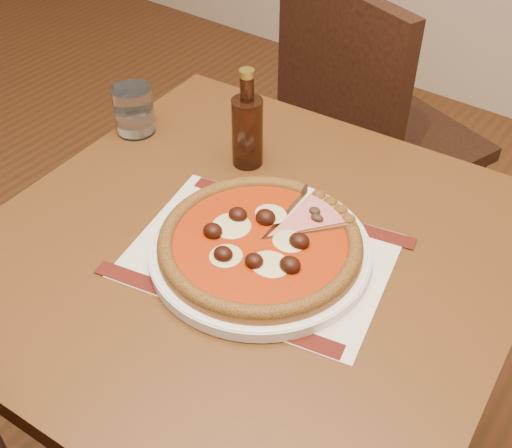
# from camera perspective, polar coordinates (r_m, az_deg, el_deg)

# --- Properties ---
(table) EXTENTS (0.85, 0.85, 0.75)m
(table) POSITION_cam_1_polar(r_m,az_deg,el_deg) (1.07, -0.64, -5.88)
(table) COLOR #573514
(table) RESTS_ON ground
(chair_far) EXTENTS (0.55, 0.55, 0.91)m
(chair_far) POSITION_cam_1_polar(r_m,az_deg,el_deg) (1.71, 9.64, 8.51)
(chair_far) COLOR black
(chair_far) RESTS_ON ground
(placemat) EXTENTS (0.43, 0.35, 0.00)m
(placemat) POSITION_cam_1_polar(r_m,az_deg,el_deg) (0.98, 0.36, -2.85)
(placemat) COLOR beige
(placemat) RESTS_ON table
(plate) EXTENTS (0.34, 0.34, 0.02)m
(plate) POSITION_cam_1_polar(r_m,az_deg,el_deg) (0.97, 0.36, -2.42)
(plate) COLOR white
(plate) RESTS_ON placemat
(pizza) EXTENTS (0.31, 0.31, 0.04)m
(pizza) POSITION_cam_1_polar(r_m,az_deg,el_deg) (0.96, 0.34, -1.57)
(pizza) COLOR #8F5C22
(pizza) RESTS_ON plate
(ham_slice) EXTENTS (0.10, 0.14, 0.02)m
(ham_slice) POSITION_cam_1_polar(r_m,az_deg,el_deg) (0.99, 5.34, -0.14)
(ham_slice) COLOR #8F5C22
(ham_slice) RESTS_ON plate
(water_glass) EXTENTS (0.08, 0.08, 0.09)m
(water_glass) POSITION_cam_1_polar(r_m,az_deg,el_deg) (1.25, -10.82, 9.93)
(water_glass) COLOR white
(water_glass) RESTS_ON table
(bottle) EXTENTS (0.05, 0.05, 0.18)m
(bottle) POSITION_cam_1_polar(r_m,az_deg,el_deg) (1.13, -0.78, 8.48)
(bottle) COLOR black
(bottle) RESTS_ON table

